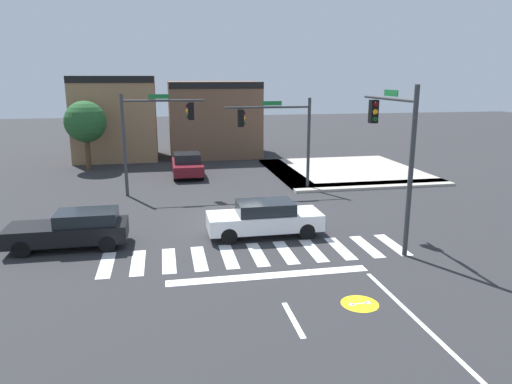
# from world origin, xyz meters

# --- Properties ---
(ground_plane) EXTENTS (120.00, 120.00, 0.00)m
(ground_plane) POSITION_xyz_m (0.00, 0.00, 0.00)
(ground_plane) COLOR #2B2B2D
(crosswalk_near) EXTENTS (11.33, 2.46, 0.01)m
(crosswalk_near) POSITION_xyz_m (0.00, -4.50, 0.00)
(crosswalk_near) COLOR silver
(crosswalk_near) RESTS_ON ground_plane
(bike_detector_marking) EXTENTS (1.11, 1.11, 0.01)m
(bike_detector_marking) POSITION_xyz_m (2.15, -8.98, 0.00)
(bike_detector_marking) COLOR yellow
(bike_detector_marking) RESTS_ON ground_plane
(curb_corner_northeast) EXTENTS (10.00, 10.60, 0.15)m
(curb_corner_northeast) POSITION_xyz_m (8.49, 9.42, 0.07)
(curb_corner_northeast) COLOR #B2AA9E
(curb_corner_northeast) RESTS_ON ground_plane
(storefront_row) EXTENTS (14.56, 6.78, 6.49)m
(storefront_row) POSITION_xyz_m (-2.36, 19.04, 3.13)
(storefront_row) COLOR #93704C
(storefront_row) RESTS_ON ground_plane
(traffic_signal_northeast) EXTENTS (4.93, 0.32, 5.28)m
(traffic_signal_northeast) POSITION_xyz_m (3.13, 5.36, 3.62)
(traffic_signal_northeast) COLOR #383A3D
(traffic_signal_northeast) RESTS_ON ground_plane
(traffic_signal_southeast) EXTENTS (0.32, 4.33, 6.18)m
(traffic_signal_southeast) POSITION_xyz_m (5.33, -4.20, 4.16)
(traffic_signal_southeast) COLOR #383A3D
(traffic_signal_southeast) RESTS_ON ground_plane
(traffic_signal_northwest) EXTENTS (4.42, 0.32, 5.55)m
(traffic_signal_northwest) POSITION_xyz_m (-3.72, 5.66, 3.85)
(traffic_signal_northwest) COLOR #383A3D
(traffic_signal_northwest) RESTS_ON ground_plane
(car_maroon) EXTENTS (1.91, 4.27, 1.54)m
(car_maroon) POSITION_xyz_m (-1.77, 10.47, 0.76)
(car_maroon) COLOR maroon
(car_maroon) RESTS_ON ground_plane
(car_black) EXTENTS (4.42, 1.71, 1.43)m
(car_black) POSITION_xyz_m (-6.84, -2.40, 0.74)
(car_black) COLOR black
(car_black) RESTS_ON ground_plane
(car_white) EXTENTS (4.69, 1.76, 1.45)m
(car_white) POSITION_xyz_m (0.71, -2.43, 0.75)
(car_white) COLOR white
(car_white) RESTS_ON ground_plane
(roadside_tree) EXTENTS (2.86, 2.86, 4.83)m
(roadside_tree) POSITION_xyz_m (-8.50, 14.00, 3.37)
(roadside_tree) COLOR #4C3823
(roadside_tree) RESTS_ON ground_plane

